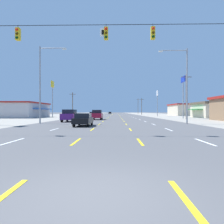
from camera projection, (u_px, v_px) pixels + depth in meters
ground_plane at (115, 116)px, 70.01m from camera, size 572.00×572.00×0.00m
lot_apron_left at (44, 116)px, 70.53m from camera, size 28.00×440.00×0.01m
lot_apron_right at (187, 116)px, 69.50m from camera, size 28.00×440.00×0.01m
lane_markings at (115, 115)px, 108.50m from camera, size 10.64×227.60×0.01m
signal_span_wire at (107, 64)px, 15.24m from camera, size 26.88×0.53×9.24m
sedan_inner_left_nearest at (83, 119)px, 23.04m from camera, size 1.80×4.50×1.46m
suv_far_left_near at (70, 115)px, 32.90m from camera, size 1.98×4.90×1.98m
suv_inner_left_mid at (97, 115)px, 41.16m from camera, size 1.98×4.90×1.98m
hatchback_far_left_midfar at (92, 114)px, 63.13m from camera, size 1.72×3.90×1.54m
sedan_inner_left_far at (110, 113)px, 131.76m from camera, size 1.80×4.50×1.46m
storefront_left_row_1 at (21, 110)px, 56.05m from camera, size 12.98×15.95×4.17m
storefront_right_row_1 at (220, 110)px, 54.50m from camera, size 14.03×11.12×4.21m
storefront_right_row_2 at (187, 110)px, 84.37m from camera, size 13.30×16.09×4.80m
pole_sign_left_row_1 at (52, 90)px, 54.08m from camera, size 0.24×1.92×9.85m
pole_sign_right_row_1 at (183, 86)px, 48.42m from camera, size 0.24×2.69×10.11m
pole_sign_right_row_2 at (157, 97)px, 70.19m from camera, size 0.24×1.86×9.00m
streetlight_left_row_0 at (42, 80)px, 27.99m from camera, size 3.79×0.26×10.72m
streetlight_right_row_0 at (184, 81)px, 27.59m from camera, size 3.97×0.26×10.30m
utility_pole_right_row_0 at (186, 96)px, 43.22m from camera, size 2.20×0.26×9.68m
utility_pole_left_row_1 at (73, 104)px, 69.39m from camera, size 2.20×0.26×8.21m
utility_pole_right_row_2 at (142, 106)px, 99.07m from camera, size 2.20×0.26×8.21m
utility_pole_right_row_3 at (138, 106)px, 131.52m from camera, size 2.20×0.26×10.16m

